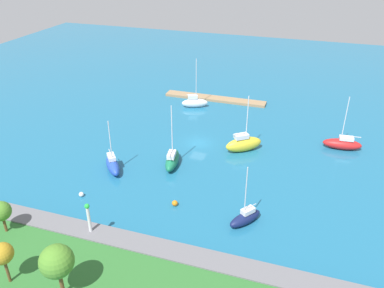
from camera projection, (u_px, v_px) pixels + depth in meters
The scene contains 16 objects.
water at pixel (198, 143), 65.41m from camera, with size 160.00×160.00×0.00m, color #1E668C.
pier_dock at pixel (215, 99), 82.35m from camera, with size 21.37×2.56×0.52m, color #997A56.
breakwater at pixel (127, 244), 43.15m from camera, with size 59.35×2.74×1.37m, color slate.
shoreline_park at pixel (101, 283), 38.47m from camera, with size 48.29×11.76×1.21m, color #2D6B2D.
harbor_beacon at pixel (88, 216), 43.03m from camera, with size 0.56×0.56×3.73m.
park_tree_east at pixel (2, 254), 36.21m from camera, with size 2.12×2.12×4.62m.
park_tree_midwest at pixel (1, 211), 42.96m from camera, with size 2.23×2.23×3.91m.
park_tree_west at pixel (57, 262), 34.66m from camera, with size 3.14×3.14×5.64m.
sailboat_navy_east_end at pixel (245, 218), 46.97m from camera, with size 3.96×4.68×8.02m.
sailboat_blue_west_end at pixel (113, 165), 57.34m from camera, with size 4.75×5.24×8.20m.
sailboat_red_far_north at pixel (342, 144), 63.25m from camera, with size 6.19×2.50×8.99m.
sailboat_green_off_beacon at pixel (172, 160), 58.57m from camera, with size 2.73×6.13×9.64m.
sailboat_white_lone_north at pixel (195, 102), 78.46m from camera, with size 5.39×3.37×9.93m.
sailboat_yellow_lone_south at pixel (244, 144), 62.50m from camera, with size 6.07×5.32×9.38m.
mooring_buoy_orange at pixel (175, 203), 50.20m from camera, with size 0.75×0.75×0.75m, color orange.
mooring_buoy_white at pixel (81, 194), 51.98m from camera, with size 0.65×0.65×0.65m, color white.
Camera 1 is at (-17.09, 55.08, 30.89)m, focal length 36.57 mm.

